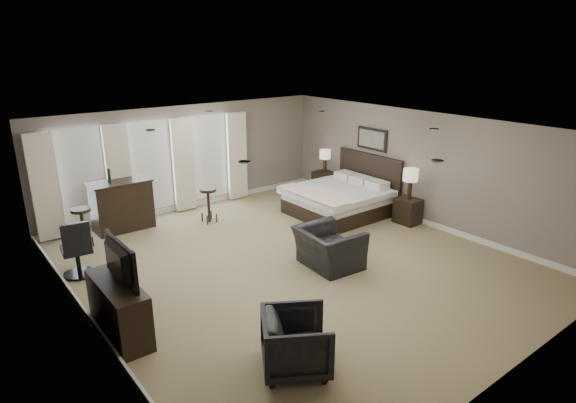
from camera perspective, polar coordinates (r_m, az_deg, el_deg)
room at (r=8.87m, az=0.58°, el=0.34°), size 7.60×8.60×2.64m
window_bay at (r=11.86m, az=-15.84°, el=3.78°), size 5.25×0.20×2.30m
bed at (r=11.74m, az=5.91°, el=1.65°), size 2.17×2.07×1.38m
nightstand_near at (r=11.58m, az=14.00°, el=-1.08°), size 0.45×0.55×0.60m
nightstand_far at (r=13.45m, az=4.33°, el=2.20°), size 0.48×0.58×0.63m
lamp_near at (r=11.39m, az=14.25°, el=2.03°), size 0.35×0.35×0.71m
lamp_far at (r=13.29m, az=4.40°, el=4.80°), size 0.30×0.30×0.63m
wall_art at (r=12.28m, az=9.88°, el=7.31°), size 0.04×0.96×0.56m
dresser at (r=7.45m, az=-19.40°, el=-11.92°), size 0.46×1.42×0.83m
tv at (r=7.23m, az=-19.81°, el=-8.59°), size 0.62×1.08×0.14m
armchair_near at (r=9.05m, az=4.84°, el=-4.74°), size 0.84×1.21×1.00m
armchair_far at (r=6.38m, az=0.99°, el=-16.05°), size 1.12×1.13×0.87m
bar_counter at (r=11.42m, az=-19.06°, el=-0.40°), size 1.31×0.68×1.14m
bar_stool_left at (r=10.80m, az=-23.13°, el=-2.84°), size 0.49×0.49×0.83m
bar_stool_right at (r=11.42m, az=-9.39°, el=-0.46°), size 0.42×0.42×0.82m
desk_chair at (r=9.46m, az=-23.82°, el=-5.02°), size 0.61×0.61×1.09m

